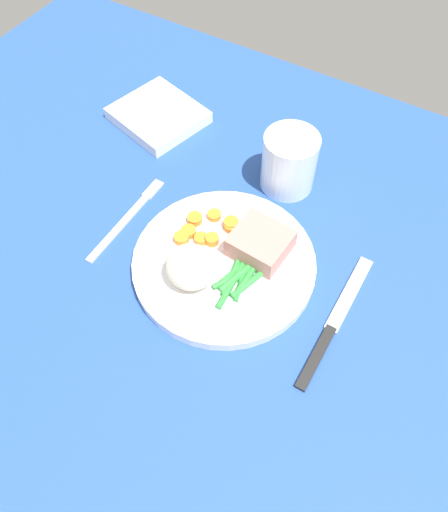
# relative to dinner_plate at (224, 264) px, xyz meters

# --- Properties ---
(dining_table) EXTENTS (1.20, 0.90, 0.02)m
(dining_table) POSITION_rel_dinner_plate_xyz_m (-0.03, -0.01, -0.02)
(dining_table) COLOR #234793
(dining_table) RESTS_ON ground
(dinner_plate) EXTENTS (0.24, 0.24, 0.02)m
(dinner_plate) POSITION_rel_dinner_plate_xyz_m (0.00, 0.00, 0.00)
(dinner_plate) COLOR white
(dinner_plate) RESTS_ON dining_table
(meat_portion) EXTENTS (0.07, 0.07, 0.03)m
(meat_portion) POSITION_rel_dinner_plate_xyz_m (0.03, 0.04, 0.02)
(meat_portion) COLOR #B2756B
(meat_portion) RESTS_ON dinner_plate
(mashed_potatoes) EXTENTS (0.06, 0.06, 0.05)m
(mashed_potatoes) POSITION_rel_dinner_plate_xyz_m (-0.02, -0.04, 0.03)
(mashed_potatoes) COLOR beige
(mashed_potatoes) RESTS_ON dinner_plate
(carrot_slices) EXTENTS (0.07, 0.08, 0.01)m
(carrot_slices) POSITION_rel_dinner_plate_xyz_m (-0.04, 0.03, 0.01)
(carrot_slices) COLOR orange
(carrot_slices) RESTS_ON dinner_plate
(green_beans) EXTENTS (0.06, 0.10, 0.01)m
(green_beans) POSITION_rel_dinner_plate_xyz_m (0.03, -0.01, 0.01)
(green_beans) COLOR #2D8C38
(green_beans) RESTS_ON dinner_plate
(fork) EXTENTS (0.01, 0.17, 0.00)m
(fork) POSITION_rel_dinner_plate_xyz_m (-0.16, -0.00, -0.01)
(fork) COLOR silver
(fork) RESTS_ON dining_table
(knife) EXTENTS (0.02, 0.20, 0.01)m
(knife) POSITION_rel_dinner_plate_xyz_m (0.16, -0.00, -0.01)
(knife) COLOR black
(knife) RESTS_ON dining_table
(water_glass) EXTENTS (0.08, 0.08, 0.09)m
(water_glass) POSITION_rel_dinner_plate_xyz_m (0.00, 0.18, 0.03)
(water_glass) COLOR silver
(water_glass) RESTS_ON dining_table
(napkin) EXTENTS (0.16, 0.15, 0.02)m
(napkin) POSITION_rel_dinner_plate_xyz_m (-0.24, 0.19, 0.00)
(napkin) COLOR white
(napkin) RESTS_ON dining_table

